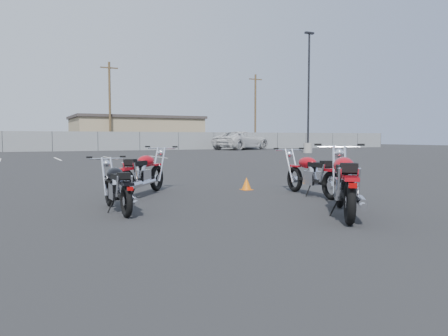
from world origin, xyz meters
name	(u,v)px	position (x,y,z in m)	size (l,w,h in m)	color
ground	(229,206)	(0.00, 0.00, 0.00)	(120.00, 120.00, 0.00)	black
motorcycle_front_red	(143,173)	(-0.96, 2.20, 0.47)	(1.72, 1.85, 1.04)	black
motorcycle_second_black	(118,187)	(-1.92, 0.33, 0.41)	(0.71, 1.84, 0.90)	black
motorcycle_third_red	(345,183)	(1.23, -1.65, 0.51)	(1.73, 2.10, 1.13)	black
motorcycle_rear_red	(312,174)	(2.25, 0.50, 0.46)	(0.79, 2.05, 1.00)	black
training_cone_near	(246,184)	(1.51, 2.04, 0.15)	(0.25, 0.25, 0.30)	orange
light_pole_east	(308,123)	(18.10, 21.56, 2.44)	(0.80, 0.70, 9.57)	gray
chainlink_fence	(52,141)	(0.00, 35.00, 0.90)	(80.06, 0.06, 1.80)	slate
tan_building_east	(136,132)	(10.00, 44.00, 1.86)	(14.40, 9.40, 3.70)	#978461
utility_pole_c	(110,104)	(6.00, 39.00, 4.69)	(1.80, 0.24, 9.00)	#463520
utility_pole_d	(255,110)	(24.00, 40.00, 4.69)	(1.80, 0.24, 9.00)	#463520
parking_line_stripes	(29,159)	(-2.50, 20.00, 0.00)	(15.12, 4.00, 0.01)	silver
white_van	(242,135)	(18.14, 32.72, 1.48)	(7.76, 3.11, 2.95)	silver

